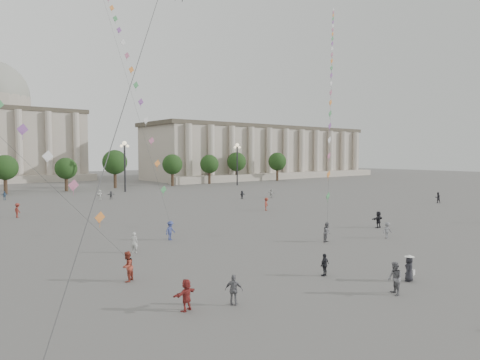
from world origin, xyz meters
TOP-DOWN VIEW (x-y plane):
  - ground at (0.00, 0.00)m, footprint 360.00×360.00m
  - hall_east at (75.00, 93.89)m, footprint 84.00×26.22m
  - tree_row at (0.00, 78.00)m, footprint 137.12×5.12m
  - lamp_post_mid_east at (15.00, 70.00)m, footprint 2.00×0.90m
  - lamp_post_far_east at (45.00, 70.00)m, footprint 2.00×0.90m
  - person_crowd_0 at (-7.92, 68.00)m, footprint 0.94×0.49m
  - person_crowd_3 at (18.31, 11.48)m, footprint 1.68×0.62m
  - person_crowd_4 at (5.06, 57.90)m, footprint 1.62×1.42m
  - person_crowd_6 at (13.91, 7.61)m, footprint 1.10×0.78m
  - person_crowd_7 at (30.88, 42.09)m, footprint 1.55×0.86m
  - person_crowd_8 at (18.29, 29.47)m, footprint 1.36×1.23m
  - person_crowd_9 at (25.27, 43.56)m, footprint 1.45×0.79m
  - person_crowd_12 at (6.96, 57.61)m, footprint 1.45×0.77m
  - person_crowd_13 at (-7.37, 17.01)m, footprint 0.71×0.73m
  - person_crowd_15 at (46.25, 18.92)m, footprint 1.08×1.04m
  - person_crowd_17 at (-10.59, 43.98)m, footprint 0.93×1.31m
  - person_crowd_19 at (-0.26, -1.85)m, footprint 1.09×1.15m
  - tourist_2 at (-10.80, 3.42)m, footprint 1.60×0.88m
  - tourist_3 at (-8.43, 2.52)m, footprint 0.94×0.98m
  - tourist_4 at (-0.44, 3.11)m, footprint 0.91×0.47m
  - kite_flyer_0 at (-11.06, 10.01)m, footprint 1.17×1.15m
  - kite_flyer_1 at (-2.57, 19.67)m, footprint 1.30×0.98m
  - kite_flyer_2 at (8.16, 10.07)m, footprint 1.03×0.89m
  - hat_person at (2.78, -0.98)m, footprint 0.88×0.67m
  - kite_train_mid at (0.68, 41.44)m, footprint 6.78×40.57m
  - kite_train_east at (30.28, 27.98)m, footprint 41.60×33.30m

SIDE VIEW (x-z plane):
  - ground at x=0.00m, z-range 0.00..0.00m
  - tourist_4 at x=-0.44m, z-range 0.00..1.48m
  - person_crowd_9 at x=25.27m, z-range 0.00..1.49m
  - person_crowd_12 at x=6.96m, z-range 0.00..1.49m
  - person_crowd_0 at x=-7.92m, z-range 0.00..1.53m
  - person_crowd_6 at x=13.91m, z-range 0.00..1.54m
  - person_crowd_7 at x=30.88m, z-range 0.00..1.60m
  - tourist_3 at x=-8.43m, z-range 0.00..1.64m
  - tourist_2 at x=-10.80m, z-range 0.00..1.64m
  - person_crowd_13 at x=-7.37m, z-range 0.00..1.68m
  - hat_person at x=2.78m, z-range 0.00..1.69m
  - person_crowd_15 at x=46.25m, z-range 0.00..1.76m
  - person_crowd_4 at x=5.06m, z-range 0.00..1.77m
  - kite_flyer_1 at x=-2.57m, z-range 0.00..1.78m
  - person_crowd_3 at x=18.31m, z-range 0.00..1.79m
  - kite_flyer_2 at x=8.16m, z-range 0.00..1.79m
  - person_crowd_17 at x=-10.59m, z-range 0.00..1.83m
  - person_crowd_8 at x=18.29m, z-range 0.00..1.84m
  - person_crowd_19 at x=-0.26m, z-range 0.00..1.87m
  - kite_flyer_0 at x=-11.06m, z-range 0.00..1.91m
  - tree_row at x=0.00m, z-range 1.39..9.39m
  - lamp_post_mid_east at x=15.00m, z-range 2.03..12.68m
  - lamp_post_far_east at x=45.00m, z-range 2.03..12.68m
  - hall_east at x=75.00m, z-range -0.17..17.03m
  - kite_train_east at x=30.28m, z-range -11.04..55.01m
  - kite_train_mid at x=0.68m, z-range -3.97..59.74m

